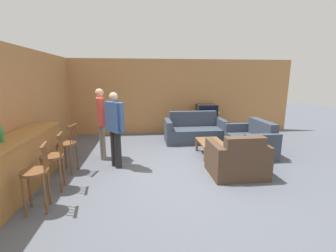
{
  "coord_description": "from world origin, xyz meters",
  "views": [
    {
      "loc": [
        -0.71,
        -4.32,
        1.97
      ],
      "look_at": [
        -0.14,
        0.82,
        0.85
      ],
      "focal_mm": 24.0,
      "sensor_mm": 36.0,
      "label": 1
    }
  ],
  "objects_px": {
    "bar_chair_mid": "(53,160)",
    "book_on_table": "(211,140)",
    "person_by_window": "(101,120)",
    "bottle": "(1,133)",
    "tv": "(207,112)",
    "bar_chair_far": "(68,147)",
    "tv_unit": "(206,127)",
    "loveseat_right": "(251,141)",
    "couch_far": "(194,131)",
    "armchair_near": "(237,160)",
    "table_lamp": "(216,111)",
    "coffee_table": "(211,144)",
    "bar_chair_near": "(36,176)",
    "person_by_counter": "(115,126)"
  },
  "relations": [
    {
      "from": "bar_chair_near",
      "to": "armchair_near",
      "type": "height_order",
      "value": "bar_chair_near"
    },
    {
      "from": "bar_chair_far",
      "to": "person_by_counter",
      "type": "bearing_deg",
      "value": 11.33
    },
    {
      "from": "armchair_near",
      "to": "loveseat_right",
      "type": "relative_size",
      "value": 0.75
    },
    {
      "from": "tv_unit",
      "to": "bar_chair_mid",
      "type": "bearing_deg",
      "value": -135.53
    },
    {
      "from": "bottle",
      "to": "person_by_counter",
      "type": "xyz_separation_m",
      "value": [
        1.55,
        1.27,
        -0.2
      ]
    },
    {
      "from": "bar_chair_far",
      "to": "book_on_table",
      "type": "xyz_separation_m",
      "value": [
        3.3,
        0.75,
        -0.16
      ]
    },
    {
      "from": "tv",
      "to": "book_on_table",
      "type": "height_order",
      "value": "tv"
    },
    {
      "from": "bar_chair_far",
      "to": "table_lamp",
      "type": "xyz_separation_m",
      "value": [
        4.15,
        2.97,
        0.27
      ]
    },
    {
      "from": "bar_chair_mid",
      "to": "coffee_table",
      "type": "distance_m",
      "value": 3.59
    },
    {
      "from": "coffee_table",
      "to": "bottle",
      "type": "xyz_separation_m",
      "value": [
        -3.87,
        -1.75,
        0.82
      ]
    },
    {
      "from": "bar_chair_near",
      "to": "couch_far",
      "type": "distance_m",
      "value": 4.72
    },
    {
      "from": "bar_chair_far",
      "to": "tv_unit",
      "type": "bearing_deg",
      "value": 37.92
    },
    {
      "from": "book_on_table",
      "to": "person_by_counter",
      "type": "distance_m",
      "value": 2.47
    },
    {
      "from": "bar_chair_mid",
      "to": "couch_far",
      "type": "height_order",
      "value": "bar_chair_mid"
    },
    {
      "from": "tv",
      "to": "person_by_window",
      "type": "bearing_deg",
      "value": -145.59
    },
    {
      "from": "loveseat_right",
      "to": "bar_chair_mid",
      "type": "bearing_deg",
      "value": -160.82
    },
    {
      "from": "loveseat_right",
      "to": "tv",
      "type": "distance_m",
      "value": 2.33
    },
    {
      "from": "loveseat_right",
      "to": "couch_far",
      "type": "bearing_deg",
      "value": 133.57
    },
    {
      "from": "tv",
      "to": "table_lamp",
      "type": "distance_m",
      "value": 0.34
    },
    {
      "from": "book_on_table",
      "to": "bar_chair_mid",
      "type": "bearing_deg",
      "value": -155.26
    },
    {
      "from": "person_by_window",
      "to": "tv_unit",
      "type": "bearing_deg",
      "value": 34.45
    },
    {
      "from": "bar_chair_mid",
      "to": "book_on_table",
      "type": "bearing_deg",
      "value": 24.74
    },
    {
      "from": "bar_chair_mid",
      "to": "armchair_near",
      "type": "height_order",
      "value": "bar_chair_mid"
    },
    {
      "from": "tv_unit",
      "to": "person_by_counter",
      "type": "distance_m",
      "value": 4.03
    },
    {
      "from": "armchair_near",
      "to": "table_lamp",
      "type": "distance_m",
      "value": 3.61
    },
    {
      "from": "bar_chair_mid",
      "to": "bottle",
      "type": "bearing_deg",
      "value": -152.34
    },
    {
      "from": "bottle",
      "to": "coffee_table",
      "type": "bearing_deg",
      "value": 24.3
    },
    {
      "from": "coffee_table",
      "to": "bottle",
      "type": "bearing_deg",
      "value": -155.7
    },
    {
      "from": "bar_chair_near",
      "to": "loveseat_right",
      "type": "relative_size",
      "value": 0.71
    },
    {
      "from": "book_on_table",
      "to": "couch_far",
      "type": "bearing_deg",
      "value": 95.61
    },
    {
      "from": "armchair_near",
      "to": "table_lamp",
      "type": "relative_size",
      "value": 2.51
    },
    {
      "from": "bar_chair_far",
      "to": "tv",
      "type": "bearing_deg",
      "value": 37.89
    },
    {
      "from": "tv",
      "to": "table_lamp",
      "type": "relative_size",
      "value": 1.59
    },
    {
      "from": "armchair_near",
      "to": "loveseat_right",
      "type": "bearing_deg",
      "value": 54.06
    },
    {
      "from": "couch_far",
      "to": "table_lamp",
      "type": "xyz_separation_m",
      "value": [
        0.97,
        0.9,
        0.5
      ]
    },
    {
      "from": "couch_far",
      "to": "loveseat_right",
      "type": "xyz_separation_m",
      "value": [
        1.24,
        -1.3,
        -0.0
      ]
    },
    {
      "from": "bar_chair_far",
      "to": "couch_far",
      "type": "bearing_deg",
      "value": 33.04
    },
    {
      "from": "tv",
      "to": "person_by_window",
      "type": "distance_m",
      "value": 3.92
    },
    {
      "from": "bar_chair_far",
      "to": "armchair_near",
      "type": "bearing_deg",
      "value": -8.88
    },
    {
      "from": "bar_chair_far",
      "to": "coffee_table",
      "type": "distance_m",
      "value": 3.35
    },
    {
      "from": "coffee_table",
      "to": "tv_unit",
      "type": "bearing_deg",
      "value": 77.05
    },
    {
      "from": "armchair_near",
      "to": "tv",
      "type": "height_order",
      "value": "tv"
    },
    {
      "from": "bar_chair_near",
      "to": "coffee_table",
      "type": "height_order",
      "value": "bar_chair_near"
    },
    {
      "from": "bar_chair_near",
      "to": "table_lamp",
      "type": "height_order",
      "value": "bar_chair_near"
    },
    {
      "from": "loveseat_right",
      "to": "tv",
      "type": "bearing_deg",
      "value": 105.28
    },
    {
      "from": "tv",
      "to": "book_on_table",
      "type": "distance_m",
      "value": 2.3
    },
    {
      "from": "bar_chair_far",
      "to": "tv_unit",
      "type": "xyz_separation_m",
      "value": [
        3.81,
        2.97,
        -0.3
      ]
    },
    {
      "from": "person_by_window",
      "to": "bottle",
      "type": "bearing_deg",
      "value": -122.51
    },
    {
      "from": "loveseat_right",
      "to": "tv_unit",
      "type": "xyz_separation_m",
      "value": [
        -0.6,
        2.2,
        -0.06
      ]
    },
    {
      "from": "bar_chair_near",
      "to": "person_by_window",
      "type": "distance_m",
      "value": 2.29
    }
  ]
}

